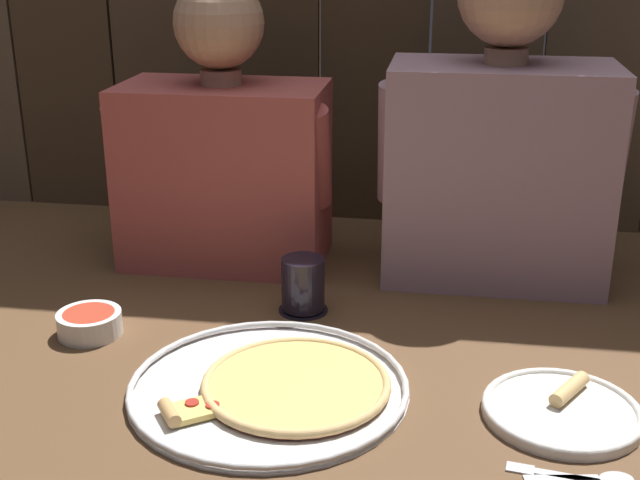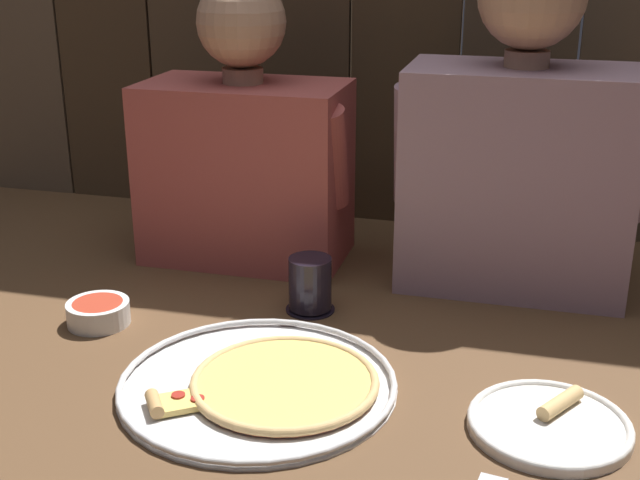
{
  "view_description": "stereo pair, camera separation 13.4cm",
  "coord_description": "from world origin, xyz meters",
  "views": [
    {
      "loc": [
        0.17,
        -1.15,
        0.65
      ],
      "look_at": [
        -0.02,
        0.1,
        0.18
      ],
      "focal_mm": 47.21,
      "sensor_mm": 36.0,
      "label": 1
    },
    {
      "loc": [
        0.31,
        -1.12,
        0.65
      ],
      "look_at": [
        -0.02,
        0.1,
        0.18
      ],
      "focal_mm": 47.21,
      "sensor_mm": 36.0,
      "label": 2
    }
  ],
  "objects": [
    {
      "name": "dipping_bowl",
      "position": [
        -0.41,
        0.06,
        0.02
      ],
      "size": [
        0.11,
        0.11,
        0.04
      ],
      "color": "white",
      "rests_on": "ground"
    },
    {
      "name": "pizza_tray",
      "position": [
        -0.06,
        -0.07,
        0.01
      ],
      "size": [
        0.42,
        0.42,
        0.03
      ],
      "color": "silver",
      "rests_on": "ground"
    },
    {
      "name": "table_spoon",
      "position": [
        0.38,
        -0.22,
        0.0
      ],
      "size": [
        0.14,
        0.04,
        0.01
      ],
      "color": "silver",
      "rests_on": "ground"
    },
    {
      "name": "diner_left",
      "position": [
        -0.27,
        0.44,
        0.25
      ],
      "size": [
        0.44,
        0.23,
        0.57
      ],
      "color": "#AD4C47",
      "rests_on": "ground"
    },
    {
      "name": "ground_plane",
      "position": [
        0.0,
        0.0,
        0.0
      ],
      "size": [
        3.2,
        3.2,
        0.0
      ],
      "primitive_type": "plane",
      "color": "brown"
    },
    {
      "name": "table_fork",
      "position": [
        0.33,
        -0.22,
        0.0
      ],
      "size": [
        0.13,
        0.03,
        0.01
      ],
      "color": "silver",
      "rests_on": "ground"
    },
    {
      "name": "dinner_plate",
      "position": [
        0.35,
        -0.08,
        0.01
      ],
      "size": [
        0.22,
        0.22,
        0.03
      ],
      "color": "white",
      "rests_on": "ground"
    },
    {
      "name": "diner_right",
      "position": [
        0.27,
        0.44,
        0.29
      ],
      "size": [
        0.45,
        0.24,
        0.64
      ],
      "color": "gray",
      "rests_on": "ground"
    },
    {
      "name": "drinking_glass",
      "position": [
        -0.07,
        0.21,
        0.05
      ],
      "size": [
        0.09,
        0.09,
        0.1
      ],
      "color": "black",
      "rests_on": "ground"
    }
  ]
}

